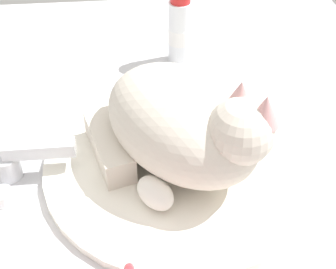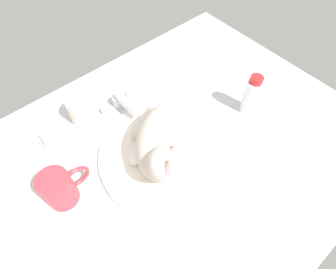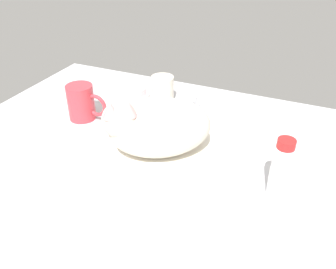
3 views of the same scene
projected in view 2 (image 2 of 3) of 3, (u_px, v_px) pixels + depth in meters
ground_plane at (170, 157)px, 76.27cm from camera, size 110.00×82.50×3.00cm
sink_basin at (170, 153)px, 74.56cm from camera, size 37.56×37.56×1.19cm
faucet at (121, 102)px, 82.51cm from camera, size 11.98×11.22×5.51cm
cat at (168, 141)px, 68.15cm from camera, size 28.49×26.58×15.17cm
coffee_mug at (60, 188)px, 64.22cm from camera, size 11.72×7.28×9.79cm
rinse_cup at (81, 110)px, 78.77cm from camera, size 6.73×6.73×8.05cm
soap_dish at (58, 139)px, 77.27cm from camera, size 9.00×6.40×1.20cm
soap_bar at (56, 135)px, 75.91cm from camera, size 7.44×4.92×2.13cm
toothpaste_bottle at (251, 96)px, 78.98cm from camera, size 4.17×4.17×13.17cm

